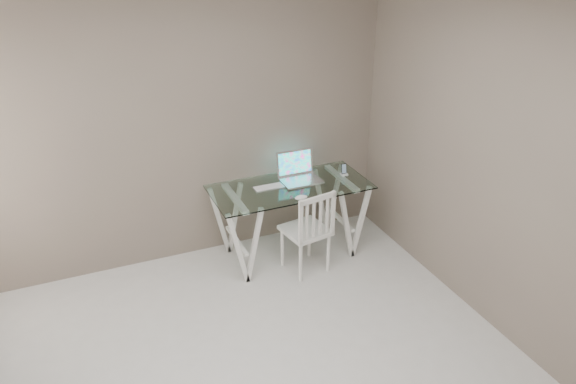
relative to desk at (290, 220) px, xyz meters
name	(u,v)px	position (x,y,z in m)	size (l,w,h in m)	color
room	(259,187)	(-0.97, -1.81, 1.33)	(4.50, 4.52, 2.71)	beige
desk	(290,220)	(0.00, 0.00, 0.00)	(1.50, 0.70, 0.75)	silver
chair	(310,228)	(0.04, -0.36, 0.08)	(0.44, 0.44, 0.85)	white
laptop	(298,173)	(0.14, 0.12, 0.43)	(0.38, 0.31, 0.27)	silver
keyboard	(268,187)	(-0.20, 0.05, 0.37)	(0.29, 0.13, 0.01)	silver
mouse	(301,197)	(-0.02, -0.29, 0.38)	(0.12, 0.07, 0.04)	white
phone_dock	(344,172)	(0.59, 0.03, 0.39)	(0.06, 0.06, 0.12)	white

